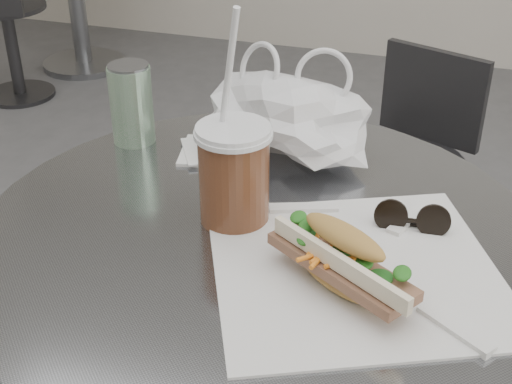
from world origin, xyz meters
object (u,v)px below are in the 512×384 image
(chair_far, at_px, (398,199))
(iced_coffee, at_px, (234,172))
(banh_mi, at_px, (342,260))
(drink_can, at_px, (131,104))
(bg_chair, at_px, (7,36))
(sunglasses, at_px, (412,220))
(cafe_table, at_px, (257,378))

(chair_far, distance_m, iced_coffee, 1.01)
(banh_mi, relative_size, drink_can, 1.88)
(bg_chair, relative_size, drink_can, 4.94)
(chair_far, bearing_deg, drink_can, 83.05)
(chair_far, relative_size, drink_can, 5.11)
(sunglasses, bearing_deg, cafe_table, -168.39)
(cafe_table, xyz_separation_m, banh_mi, (0.13, -0.09, 0.32))
(sunglasses, bearing_deg, bg_chair, 133.92)
(chair_far, distance_m, sunglasses, 0.94)
(chair_far, height_order, drink_can, drink_can)
(cafe_table, height_order, banh_mi, banh_mi)
(iced_coffee, xyz_separation_m, sunglasses, (0.23, 0.04, -0.05))
(bg_chair, distance_m, drink_can, 2.16)
(banh_mi, relative_size, sunglasses, 2.47)
(chair_far, height_order, iced_coffee, iced_coffee)
(banh_mi, xyz_separation_m, sunglasses, (0.06, 0.15, -0.02))
(cafe_table, height_order, sunglasses, sunglasses)
(cafe_table, distance_m, sunglasses, 0.36)
(bg_chair, distance_m, iced_coffee, 2.44)
(bg_chair, bearing_deg, sunglasses, -58.11)
(cafe_table, distance_m, chair_far, 0.90)
(banh_mi, height_order, drink_can, drink_can)
(chair_far, xyz_separation_m, drink_can, (-0.38, -0.69, 0.50))
(cafe_table, bearing_deg, chair_far, 83.02)
(bg_chair, height_order, banh_mi, banh_mi)
(banh_mi, distance_m, sunglasses, 0.16)
(iced_coffee, height_order, sunglasses, iced_coffee)
(chair_far, height_order, bg_chair, chair_far)
(drink_can, bearing_deg, banh_mi, -34.95)
(chair_far, relative_size, sunglasses, 6.69)
(sunglasses, distance_m, drink_can, 0.49)
(cafe_table, relative_size, chair_far, 1.13)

